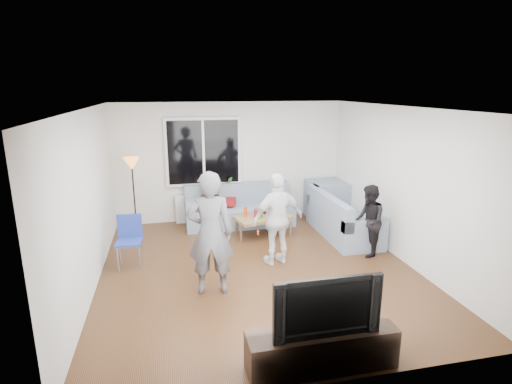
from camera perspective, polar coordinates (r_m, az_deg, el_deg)
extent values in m
cube|color=#56351C|center=(6.79, 0.27, -10.90)|extent=(5.00, 5.50, 0.04)
cube|color=white|center=(6.14, 0.30, 11.94)|extent=(5.00, 5.50, 0.04)
cube|color=silver|center=(9.00, -3.60, 4.29)|extent=(5.00, 0.04, 2.60)
cube|color=silver|center=(3.84, 9.56, -10.33)|extent=(5.00, 0.04, 2.60)
cube|color=silver|center=(6.30, -22.68, -1.31)|extent=(0.04, 5.50, 2.60)
cube|color=silver|center=(7.30, 19.96, 1.01)|extent=(0.04, 5.50, 2.60)
cube|color=white|center=(8.81, -7.42, 5.62)|extent=(1.62, 0.06, 1.47)
cube|color=black|center=(8.77, -7.40, 5.58)|extent=(1.50, 0.02, 1.35)
cube|color=white|center=(8.76, -7.39, 5.57)|extent=(0.05, 0.03, 1.35)
cube|color=silver|center=(9.04, -7.15, -2.20)|extent=(1.30, 0.12, 0.62)
imported|color=#255E26|center=(8.94, -3.91, 0.99)|extent=(0.24, 0.21, 0.38)
imported|color=silver|center=(8.89, -9.20, 0.09)|extent=(0.22, 0.22, 0.18)
cube|color=gray|center=(9.29, 10.01, -1.12)|extent=(0.85, 0.85, 0.85)
cube|color=gold|center=(8.59, -8.14, -1.75)|extent=(0.48, 0.45, 0.14)
cube|color=maroon|center=(8.73, -4.09, -1.37)|extent=(0.42, 0.38, 0.13)
cube|color=olive|center=(8.16, 1.02, -4.76)|extent=(1.21, 0.85, 0.40)
cylinder|color=maroon|center=(8.01, 0.31, -2.99)|extent=(0.17, 0.17, 0.17)
imported|color=#535358|center=(5.77, -6.46, -5.83)|extent=(0.70, 0.50, 1.80)
imported|color=silver|center=(6.74, 3.07, -3.83)|extent=(0.97, 0.58, 1.56)
imported|color=black|center=(7.36, 15.58, -3.92)|extent=(0.65, 0.73, 1.27)
imported|color=black|center=(8.65, -6.42, -1.32)|extent=(0.77, 0.54, 1.09)
cube|color=#332519|center=(4.64, 9.21, -20.98)|extent=(1.60, 0.40, 0.44)
imported|color=black|center=(4.34, 9.51, -15.09)|extent=(1.14, 0.15, 0.65)
cylinder|color=#D73F0C|center=(8.06, -1.48, -2.77)|extent=(0.07, 0.07, 0.20)
cylinder|color=black|center=(8.29, 3.25, -2.29)|extent=(0.07, 0.07, 0.20)
cylinder|color=red|center=(8.05, 2.50, -2.62)|extent=(0.07, 0.07, 0.25)
cylinder|color=#38971B|center=(7.91, 0.45, -3.03)|extent=(0.08, 0.08, 0.22)
cylinder|color=black|center=(8.22, 1.23, -2.34)|extent=(0.07, 0.07, 0.22)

